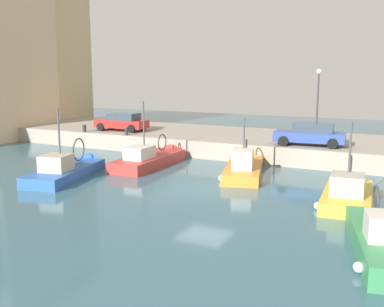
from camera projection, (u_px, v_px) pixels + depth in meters
name	position (u px, v px, depth m)	size (l,w,h in m)	color
water_surface	(205.00, 189.00, 22.65)	(80.00, 80.00, 0.00)	#386070
quay_wall	(273.00, 145.00, 32.61)	(9.00, 56.00, 1.20)	#9E9384
fishing_boat_red	(152.00, 163.00, 28.50)	(7.03, 2.40, 5.02)	#BC3833
fishing_boat_yellow	(348.00, 197.00, 20.56)	(6.20, 2.47, 4.60)	gold
fishing_boat_blue	(69.00, 174.00, 25.25)	(6.88, 3.47, 4.86)	#2D60B7
fishing_boat_green	(379.00, 247.00, 14.73)	(6.67, 3.10, 4.31)	#388951
fishing_boat_orange	(244.00, 171.00, 25.98)	(6.92, 3.65, 4.22)	orange
parked_car_red	(122.00, 122.00, 35.70)	(2.02, 4.29, 1.43)	red
parked_car_blue	(310.00, 134.00, 28.37)	(2.23, 4.51, 1.43)	#334C9E
mooring_bollard_mid	(126.00, 131.00, 33.32)	(0.28, 0.28, 0.55)	#2D2D33
mooring_bollard_north	(84.00, 128.00, 35.12)	(0.28, 0.28, 0.55)	#2D2D33
quay_streetlamp	(318.00, 91.00, 32.03)	(0.36, 0.36, 4.83)	#38383D
waterfront_building_west	(0.00, 44.00, 39.39)	(7.55, 6.51, 16.41)	beige
waterfront_building_central	(34.00, 46.00, 45.74)	(7.92, 8.89, 16.82)	#D1B284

